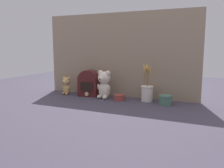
{
  "coord_description": "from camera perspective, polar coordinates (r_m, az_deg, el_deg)",
  "views": [
    {
      "loc": [
        0.85,
        -1.87,
        0.46
      ],
      "look_at": [
        0.0,
        0.02,
        0.13
      ],
      "focal_mm": 38.0,
      "sensor_mm": 36.0,
      "label": 1
    }
  ],
  "objects": [
    {
      "name": "vintage_radio",
      "position": [
        2.25,
        -5.67,
        0.16
      ],
      "size": [
        0.2,
        0.14,
        0.25
      ],
      "color": "#4C1919",
      "rests_on": "ground"
    },
    {
      "name": "teddy_bear_large",
      "position": [
        2.12,
        -1.93,
        0.04
      ],
      "size": [
        0.14,
        0.13,
        0.25
      ],
      "color": "beige",
      "rests_on": "ground"
    },
    {
      "name": "backdrop_wall",
      "position": [
        2.21,
        1.58,
        6.95
      ],
      "size": [
        1.48,
        0.02,
        0.77
      ],
      "color": "gray",
      "rests_on": "ground"
    },
    {
      "name": "teddy_bear_medium",
      "position": [
        2.35,
        -10.91,
        -0.28
      ],
      "size": [
        0.09,
        0.09,
        0.17
      ],
      "color": "tan",
      "rests_on": "ground"
    },
    {
      "name": "decorative_tin_tall",
      "position": [
        2.07,
        1.71,
        -3.24
      ],
      "size": [
        0.1,
        0.1,
        0.05
      ],
      "color": "#993D33",
      "rests_on": "ground"
    },
    {
      "name": "decorative_tin_short",
      "position": [
        1.95,
        12.67,
        -3.76
      ],
      "size": [
        0.11,
        0.11,
        0.08
      ],
      "color": "#47705B",
      "rests_on": "ground"
    },
    {
      "name": "ground_plane",
      "position": [
        2.11,
        -0.22,
        -3.7
      ],
      "size": [
        4.0,
        4.0,
        0.0
      ],
      "primitive_type": "plane",
      "color": "#3D3847"
    },
    {
      "name": "flower_vase",
      "position": [
        2.04,
        8.43,
        -1.79
      ],
      "size": [
        0.11,
        0.11,
        0.32
      ],
      "color": "silver",
      "rests_on": "ground"
    }
  ]
}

